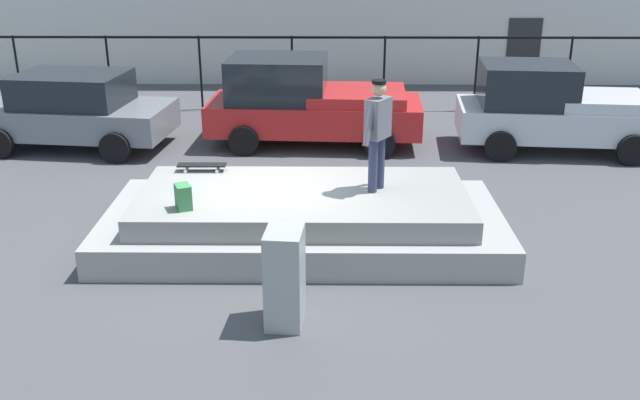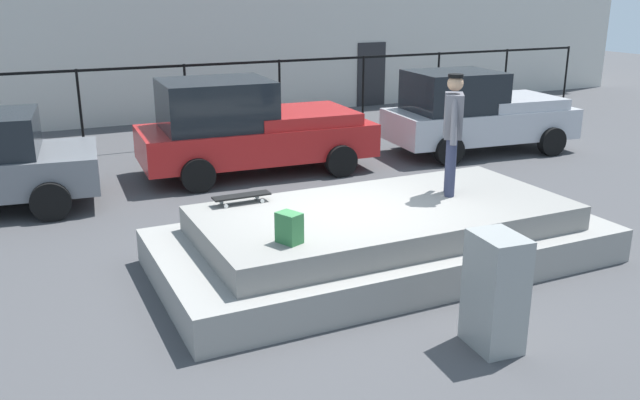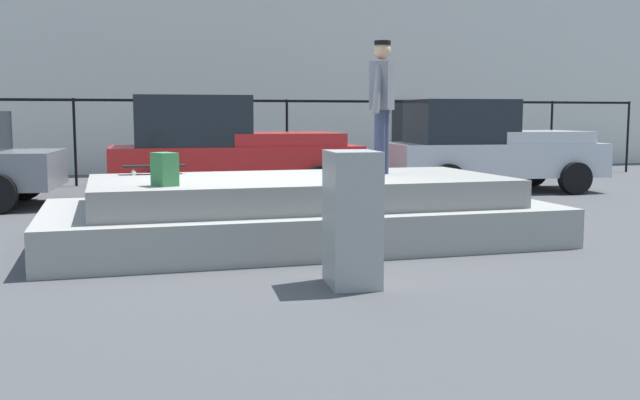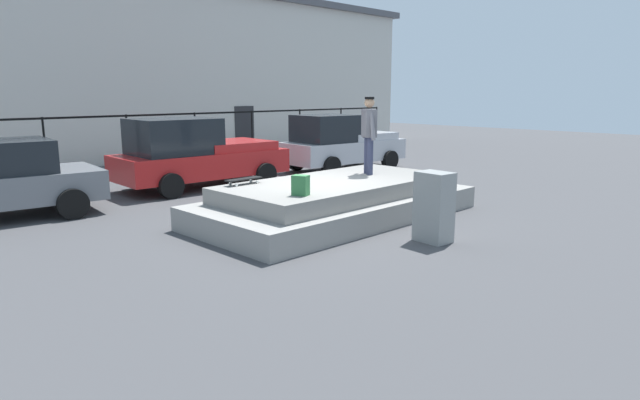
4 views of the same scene
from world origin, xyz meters
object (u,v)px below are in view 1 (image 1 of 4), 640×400
at_px(skateboard, 202,165).
at_px(car_red_pickup_mid, 306,102).
at_px(skateboarder, 378,128).
at_px(backpack, 183,197).
at_px(utility_box, 285,277).
at_px(car_grey_sedan_near, 75,110).
at_px(car_silver_pickup_far, 553,109).

xyz_separation_m(skateboard, car_red_pickup_mid, (1.61, 4.30, 0.04)).
height_order(skateboarder, backpack, skateboarder).
height_order(backpack, utility_box, utility_box).
xyz_separation_m(skateboard, utility_box, (1.55, -3.42, -0.28)).
xyz_separation_m(backpack, utility_box, (1.54, -1.77, -0.36)).
xyz_separation_m(skateboarder, skateboard, (-2.82, 0.85, -0.88)).
bearing_deg(backpack, skateboarder, -97.20).
relative_size(skateboarder, car_grey_sedan_near, 0.39).
bearing_deg(skateboarder, car_grey_sedan_near, 142.36).
bearing_deg(utility_box, car_silver_pickup_far, 58.75).
distance_m(car_grey_sedan_near, car_silver_pickup_far, 10.34).
height_order(skateboarder, skateboard, skateboarder).
xyz_separation_m(backpack, car_grey_sedan_near, (-3.44, 5.62, -0.14)).
height_order(car_red_pickup_mid, utility_box, car_red_pickup_mid).
bearing_deg(skateboard, backpack, -89.61).
xyz_separation_m(car_red_pickup_mid, utility_box, (-0.05, -7.71, -0.32)).
distance_m(car_grey_sedan_near, car_red_pickup_mid, 5.05).
distance_m(skateboarder, utility_box, 3.09).
xyz_separation_m(skateboarder, utility_box, (-1.26, -2.57, -1.16)).
relative_size(car_grey_sedan_near, utility_box, 3.47).
distance_m(skateboarder, backpack, 3.02).
bearing_deg(skateboard, skateboarder, -16.74).
bearing_deg(skateboard, utility_box, -65.57).
height_order(car_red_pickup_mid, car_silver_pickup_far, car_red_pickup_mid).
height_order(skateboard, car_red_pickup_mid, car_red_pickup_mid).
distance_m(skateboarder, car_red_pickup_mid, 5.35).
relative_size(skateboard, backpack, 2.22).
xyz_separation_m(car_silver_pickup_far, utility_box, (-5.35, -7.24, -0.30)).
distance_m(skateboarder, car_silver_pickup_far, 6.27).
xyz_separation_m(skateboard, car_grey_sedan_near, (-3.43, 3.97, -0.06)).
bearing_deg(car_silver_pickup_far, car_red_pickup_mid, 174.92).
distance_m(skateboarder, skateboard, 3.07).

